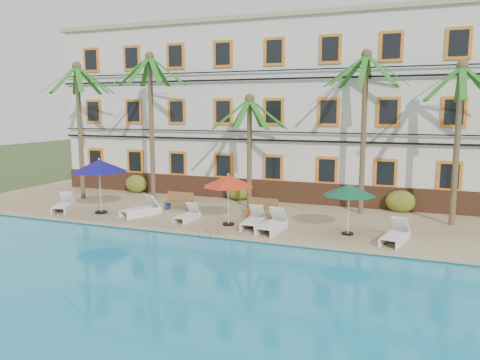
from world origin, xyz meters
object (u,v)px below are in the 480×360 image
at_px(lounger_b, 141,209).
at_px(lounger_c, 187,215).
at_px(umbrella_green, 349,190).
at_px(lounger_a, 64,205).
at_px(palm_e, 459,120).
at_px(bench_right, 263,208).
at_px(palm_a, 79,112).
at_px(lounger_e, 272,224).
at_px(palm_d, 364,110).
at_px(umbrella_blue, 99,166).
at_px(palm_b, 151,108).
at_px(bench_left, 179,201).
at_px(pool_ladder, 210,236).
at_px(lounger_d, 253,220).
at_px(palm_c, 249,134).
at_px(lounger_f, 395,235).
at_px(umbrella_red, 228,181).

relative_size(lounger_b, lounger_c, 1.27).
distance_m(umbrella_green, lounger_a, 14.32).
distance_m(palm_e, bench_right, 9.52).
distance_m(palm_a, bench_right, 12.17).
bearing_deg(palm_e, lounger_e, -150.74).
bearing_deg(palm_d, umbrella_green, -90.14).
height_order(umbrella_blue, umbrella_green, umbrella_blue).
bearing_deg(palm_b, lounger_c, -40.82).
height_order(palm_a, bench_right, palm_a).
relative_size(palm_a, bench_left, 5.17).
xyz_separation_m(palm_e, bench_right, (-8.37, -1.70, -4.20)).
bearing_deg(palm_b, pool_ladder, -42.34).
distance_m(lounger_a, lounger_b, 4.33).
bearing_deg(lounger_c, lounger_d, -0.30).
distance_m(palm_d, palm_e, 4.23).
bearing_deg(palm_c, umbrella_green, -31.08).
relative_size(palm_d, umbrella_green, 3.64).
relative_size(palm_d, bench_right, 5.21).
bearing_deg(lounger_a, palm_a, 113.02).
xyz_separation_m(palm_b, palm_c, (5.60, 0.28, -1.35)).
bearing_deg(palm_d, lounger_f, -68.56).
bearing_deg(palm_d, lounger_c, -148.59).
distance_m(palm_c, palm_d, 5.77).
bearing_deg(palm_e, bench_left, -172.63).
height_order(palm_c, lounger_a, palm_c).
bearing_deg(palm_e, palm_a, -177.59).
bearing_deg(palm_a, lounger_f, -9.97).
distance_m(palm_b, pool_ladder, 9.60).
bearing_deg(umbrella_green, umbrella_blue, -178.36).
bearing_deg(palm_d, palm_a, -173.56).
relative_size(lounger_a, lounger_c, 1.21).
height_order(lounger_f, pool_ladder, lounger_f).
distance_m(palm_a, palm_e, 19.66).
height_order(palm_b, bench_left, palm_b).
xyz_separation_m(palm_a, lounger_f, (17.43, -3.06, -4.68)).
bearing_deg(lounger_b, palm_d, 23.41).
distance_m(lounger_c, lounger_f, 9.24).
relative_size(lounger_c, lounger_d, 0.85).
distance_m(palm_a, palm_b, 4.41).
bearing_deg(umbrella_red, palm_d, 40.92).
xyz_separation_m(palm_e, lounger_b, (-14.04, -3.37, -4.36)).
xyz_separation_m(palm_d, pool_ladder, (-5.21, -6.60, -5.09)).
relative_size(umbrella_green, lounger_d, 1.10).
bearing_deg(lounger_e, lounger_b, 174.70).
xyz_separation_m(palm_c, lounger_d, (1.51, -3.60, -3.58)).
relative_size(palm_a, lounger_a, 3.81).
bearing_deg(umbrella_red, palm_a, 164.85).
relative_size(umbrella_blue, lounger_f, 1.33).
relative_size(palm_d, umbrella_blue, 2.88).
bearing_deg(bench_right, palm_a, 175.55).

